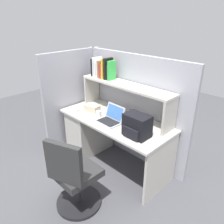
{
  "coord_description": "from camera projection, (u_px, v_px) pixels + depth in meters",
  "views": [
    {
      "loc": [
        1.85,
        -1.89,
        2.03
      ],
      "look_at": [
        0.0,
        -0.05,
        0.85
      ],
      "focal_mm": 34.99,
      "sensor_mm": 36.0,
      "label": 1
    }
  ],
  "objects": [
    {
      "name": "cubicle_partition_rear",
      "position": [
        133.0,
        108.0,
        3.17
      ],
      "size": [
        1.84,
        0.05,
        1.55
      ],
      "primitive_type": "cube",
      "color": "#9E9EA8",
      "rests_on": "ground_plane"
    },
    {
      "name": "paper_cup",
      "position": [
        99.0,
        114.0,
        2.99
      ],
      "size": [
        0.08,
        0.08,
        0.09
      ],
      "primitive_type": "cylinder",
      "color": "white",
      "rests_on": "desk"
    },
    {
      "name": "backpack",
      "position": [
        137.0,
        126.0,
        2.49
      ],
      "size": [
        0.3,
        0.23,
        0.27
      ],
      "color": "black",
      "rests_on": "desk"
    },
    {
      "name": "reference_books_on_shelf",
      "position": [
        103.0,
        69.0,
        3.11
      ],
      "size": [
        0.38,
        0.18,
        0.3
      ],
      "color": "black",
      "rests_on": "overhead_hutch"
    },
    {
      "name": "computer_mouse",
      "position": [
        76.0,
        111.0,
        3.16
      ],
      "size": [
        0.08,
        0.11,
        0.03
      ],
      "primitive_type": "cube",
      "rotation": [
        0.0,
        0.0,
        0.16
      ],
      "color": "silver",
      "rests_on": "desk"
    },
    {
      "name": "tissue_box",
      "position": [
        92.0,
        108.0,
        3.15
      ],
      "size": [
        0.24,
        0.15,
        0.1
      ],
      "primitive_type": "cube",
      "rotation": [
        0.0,
        0.0,
        0.16
      ],
      "color": "#BFB299",
      "rests_on": "desk"
    },
    {
      "name": "desk",
      "position": [
        96.0,
        130.0,
        3.33
      ],
      "size": [
        1.6,
        0.7,
        0.73
      ],
      "color": "beige",
      "rests_on": "ground_plane"
    },
    {
      "name": "ground_plane",
      "position": [
        114.0,
        163.0,
        3.24
      ],
      "size": [
        8.0,
        8.0,
        0.0
      ],
      "primitive_type": "plane",
      "color": "#4C4C51"
    },
    {
      "name": "cubicle_partition_left",
      "position": [
        74.0,
        101.0,
        3.44
      ],
      "size": [
        0.05,
        1.06,
        1.55
      ],
      "primitive_type": "cube",
      "color": "#9E9EA8",
      "rests_on": "ground_plane"
    },
    {
      "name": "office_chair",
      "position": [
        74.0,
        179.0,
        2.35
      ],
      "size": [
        0.53,
        0.55,
        0.93
      ],
      "rotation": [
        0.0,
        0.0,
        3.51
      ],
      "color": "black",
      "rests_on": "ground_plane"
    },
    {
      "name": "laptop",
      "position": [
        111.0,
        118.0,
        2.84
      ],
      "size": [
        0.32,
        0.27,
        0.22
      ],
      "color": "#B7BABF",
      "rests_on": "desk"
    },
    {
      "name": "overhead_hutch",
      "position": [
        125.0,
        91.0,
        2.93
      ],
      "size": [
        1.44,
        0.28,
        0.45
      ],
      "color": "#BCB7AC",
      "rests_on": "desk"
    }
  ]
}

